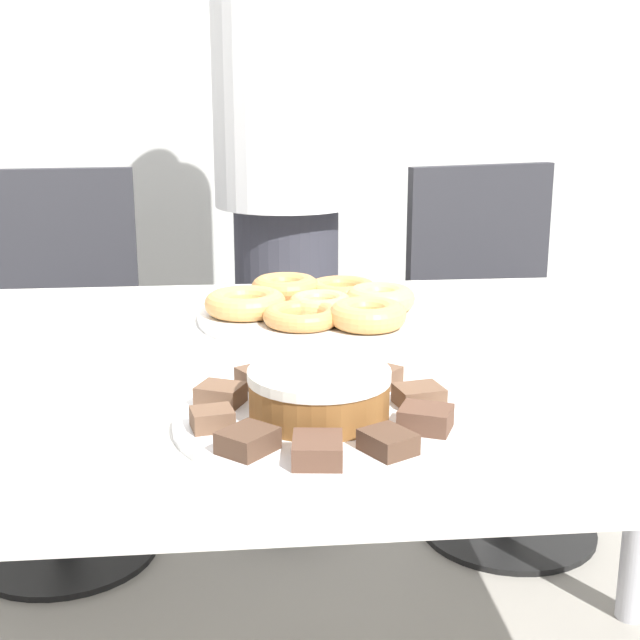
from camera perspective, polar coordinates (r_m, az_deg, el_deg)
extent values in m
cube|color=silver|center=(2.76, -4.77, 19.16)|extent=(8.00, 0.05, 2.60)
cube|color=silver|center=(1.25, -3.07, -3.11)|extent=(1.66, 0.94, 0.03)
cylinder|color=#383842|center=(2.21, -2.09, -3.24)|extent=(0.25, 0.25, 0.82)
cylinder|color=white|center=(2.10, -2.29, 16.16)|extent=(0.33, 0.33, 0.65)
cylinder|color=black|center=(2.31, -15.93, -13.91)|extent=(0.44, 0.44, 0.01)
cylinder|color=#262626|center=(2.21, -16.34, -8.90)|extent=(0.06, 0.06, 0.43)
cube|color=#2D2D33|center=(2.13, -16.81, -3.16)|extent=(0.47, 0.47, 0.04)
cube|color=#2D2D33|center=(2.27, -16.65, 3.98)|extent=(0.40, 0.06, 0.42)
cylinder|color=black|center=(2.36, 11.90, -12.89)|extent=(0.44, 0.44, 0.01)
cylinder|color=#262626|center=(2.27, 12.20, -7.97)|extent=(0.06, 0.06, 0.43)
cube|color=#2D2D33|center=(2.19, 12.54, -2.35)|extent=(0.54, 0.54, 0.04)
cube|color=#2D2D33|center=(2.30, 10.15, 4.55)|extent=(0.39, 0.13, 0.42)
cylinder|color=white|center=(1.01, -0.05, -6.44)|extent=(0.33, 0.33, 0.01)
cylinder|color=white|center=(1.45, 0.04, 0.28)|extent=(0.40, 0.40, 0.01)
cylinder|color=brown|center=(1.00, -0.05, -5.02)|extent=(0.16, 0.16, 0.04)
cylinder|color=white|center=(0.99, -0.05, -3.52)|extent=(0.16, 0.16, 0.01)
cube|color=brown|center=(1.05, -6.38, -4.76)|extent=(0.06, 0.06, 0.02)
cube|color=brown|center=(0.98, -6.91, -6.30)|extent=(0.05, 0.05, 0.02)
cube|color=#513828|center=(0.92, -4.65, -7.71)|extent=(0.07, 0.07, 0.02)
cube|color=brown|center=(0.89, -0.16, -8.32)|extent=(0.06, 0.06, 0.02)
cube|color=#513828|center=(0.92, 4.38, -7.79)|extent=(0.06, 0.07, 0.02)
cube|color=brown|center=(0.97, 6.77, -6.29)|extent=(0.07, 0.06, 0.03)
cube|color=brown|center=(1.04, 6.35, -4.84)|extent=(0.06, 0.05, 0.02)
cube|color=brown|center=(1.10, 3.76, -3.71)|extent=(0.06, 0.07, 0.02)
cube|color=brown|center=(1.12, 0.03, -3.42)|extent=(0.05, 0.06, 0.02)
cube|color=brown|center=(1.10, -3.71, -3.73)|extent=(0.07, 0.07, 0.02)
torus|color=#E5AD66|center=(1.44, 0.04, 1.06)|extent=(0.10, 0.10, 0.03)
torus|color=tan|center=(1.43, -4.80, 1.08)|extent=(0.13, 0.13, 0.04)
torus|color=#D18E4C|center=(1.37, -1.16, 0.26)|extent=(0.12, 0.12, 0.03)
torus|color=tan|center=(1.36, 3.07, 0.33)|extent=(0.12, 0.12, 0.04)
torus|color=#E5AD66|center=(1.46, 3.89, 1.39)|extent=(0.11, 0.11, 0.04)
torus|color=#D18E4C|center=(1.54, 1.43, 1.96)|extent=(0.12, 0.12, 0.03)
torus|color=#D18E4C|center=(1.53, -2.23, 2.06)|extent=(0.12, 0.12, 0.04)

